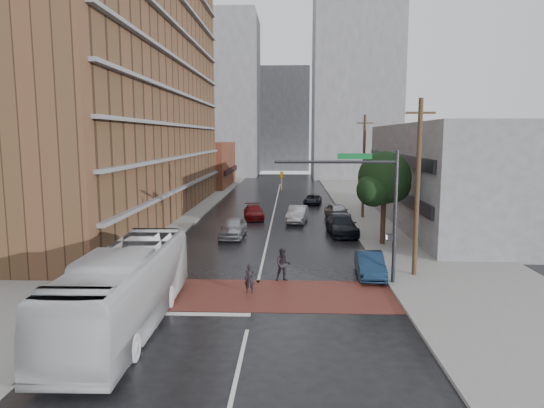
# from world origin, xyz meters

# --- Properties ---
(ground) EXTENTS (160.00, 160.00, 0.00)m
(ground) POSITION_xyz_m (0.00, 0.00, 0.00)
(ground) COLOR black
(ground) RESTS_ON ground
(crosswalk) EXTENTS (14.00, 5.00, 0.02)m
(crosswalk) POSITION_xyz_m (0.00, 0.50, 0.01)
(crosswalk) COLOR maroon
(crosswalk) RESTS_ON ground
(sidewalk_west) EXTENTS (9.00, 90.00, 0.15)m
(sidewalk_west) POSITION_xyz_m (-11.50, 25.00, 0.07)
(sidewalk_west) COLOR gray
(sidewalk_west) RESTS_ON ground
(sidewalk_east) EXTENTS (9.00, 90.00, 0.15)m
(sidewalk_east) POSITION_xyz_m (11.50, 25.00, 0.07)
(sidewalk_east) COLOR gray
(sidewalk_east) RESTS_ON ground
(apartment_block) EXTENTS (10.00, 44.00, 28.00)m
(apartment_block) POSITION_xyz_m (-14.00, 24.00, 14.00)
(apartment_block) COLOR brown
(apartment_block) RESTS_ON ground
(storefront_west) EXTENTS (8.00, 16.00, 7.00)m
(storefront_west) POSITION_xyz_m (-12.00, 54.00, 3.50)
(storefront_west) COLOR brown
(storefront_west) RESTS_ON ground
(building_east) EXTENTS (11.00, 26.00, 9.00)m
(building_east) POSITION_xyz_m (16.50, 20.00, 4.50)
(building_east) COLOR gray
(building_east) RESTS_ON ground
(distant_tower_west) EXTENTS (18.00, 16.00, 32.00)m
(distant_tower_west) POSITION_xyz_m (-14.00, 78.00, 16.00)
(distant_tower_west) COLOR gray
(distant_tower_west) RESTS_ON ground
(distant_tower_east) EXTENTS (16.00, 14.00, 36.00)m
(distant_tower_east) POSITION_xyz_m (14.00, 72.00, 18.00)
(distant_tower_east) COLOR gray
(distant_tower_east) RESTS_ON ground
(distant_tower_center) EXTENTS (12.00, 10.00, 24.00)m
(distant_tower_center) POSITION_xyz_m (0.00, 95.00, 12.00)
(distant_tower_center) COLOR gray
(distant_tower_center) RESTS_ON ground
(street_tree) EXTENTS (4.20, 4.10, 6.90)m
(street_tree) POSITION_xyz_m (8.52, 12.03, 4.73)
(street_tree) COLOR #332319
(street_tree) RESTS_ON ground
(signal_mast) EXTENTS (6.50, 0.30, 7.20)m
(signal_mast) POSITION_xyz_m (5.85, 2.50, 4.73)
(signal_mast) COLOR #2D2D33
(signal_mast) RESTS_ON ground
(utility_pole_near) EXTENTS (1.60, 0.26, 10.00)m
(utility_pole_near) POSITION_xyz_m (8.80, 4.00, 5.14)
(utility_pole_near) COLOR #473321
(utility_pole_near) RESTS_ON ground
(utility_pole_far) EXTENTS (1.60, 0.26, 10.00)m
(utility_pole_far) POSITION_xyz_m (8.80, 24.00, 5.14)
(utility_pole_far) COLOR #473321
(utility_pole_far) RESTS_ON ground
(transit_bus) EXTENTS (3.04, 12.09, 3.35)m
(transit_bus) POSITION_xyz_m (-5.08, -3.83, 1.68)
(transit_bus) COLOR silver
(transit_bus) RESTS_ON ground
(pedestrian_a) EXTENTS (0.55, 0.37, 1.49)m
(pedestrian_a) POSITION_xyz_m (-0.29, 0.76, 0.75)
(pedestrian_a) COLOR black
(pedestrian_a) RESTS_ON ground
(pedestrian_b) EXTENTS (0.95, 0.77, 1.82)m
(pedestrian_b) POSITION_xyz_m (1.38, 3.00, 0.91)
(pedestrian_b) COLOR black
(pedestrian_b) RESTS_ON ground
(car_travel_a) EXTENTS (2.05, 4.70, 1.58)m
(car_travel_a) POSITION_xyz_m (-2.77, 14.49, 0.79)
(car_travel_a) COLOR #97989E
(car_travel_a) RESTS_ON ground
(car_travel_b) EXTENTS (2.26, 4.87, 1.54)m
(car_travel_b) POSITION_xyz_m (2.40, 21.46, 0.77)
(car_travel_b) COLOR #ACAFB4
(car_travel_b) RESTS_ON ground
(car_travel_c) EXTENTS (2.45, 4.73, 1.31)m
(car_travel_c) POSITION_xyz_m (-1.80, 23.34, 0.66)
(car_travel_c) COLOR maroon
(car_travel_c) RESTS_ON ground
(suv_travel) EXTENTS (2.45, 4.32, 1.14)m
(suv_travel) POSITION_xyz_m (4.36, 33.66, 0.57)
(suv_travel) COLOR black
(suv_travel) RESTS_ON ground
(car_parked_near) EXTENTS (1.64, 4.24, 1.38)m
(car_parked_near) POSITION_xyz_m (6.30, 4.00, 0.69)
(car_parked_near) COLOR #122742
(car_parked_near) RESTS_ON ground
(car_parked_mid) EXTENTS (2.52, 5.49, 1.56)m
(car_parked_mid) POSITION_xyz_m (5.95, 16.00, 0.78)
(car_parked_mid) COLOR black
(car_parked_mid) RESTS_ON ground
(car_parked_far) EXTENTS (2.56, 4.65, 1.50)m
(car_parked_far) POSITION_xyz_m (6.30, 23.57, 0.75)
(car_parked_far) COLOR #9CA0A3
(car_parked_far) RESTS_ON ground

